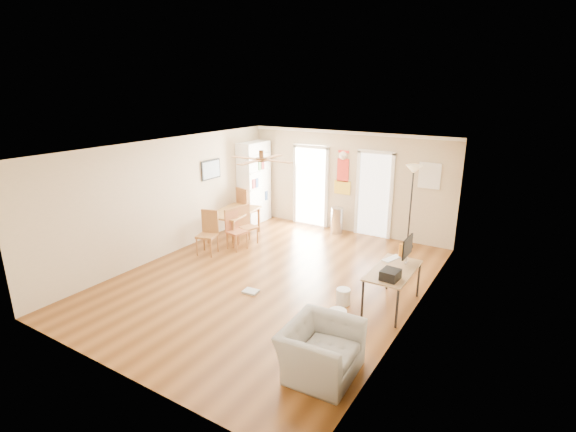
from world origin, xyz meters
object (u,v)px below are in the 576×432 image
Objects in this scene: computer_desk at (392,288)px; dining_chair_near at (207,233)px; wastebasket_b at (337,320)px; bookshelf at (254,183)px; armchair at (321,350)px; trash_can at (337,220)px; printer at (390,275)px; dining_table at (234,224)px; dining_chair_right_a at (248,225)px; wastebasket_a at (343,297)px; torchiere_lamp at (410,207)px; dining_chair_right_b at (237,230)px; dining_chair_far at (248,207)px.

dining_chair_near is at bearing 177.75° from computer_desk.
wastebasket_b is at bearing -112.46° from computer_desk.
bookshelf is 2.14× the size of armchair.
armchair reaches higher than trash_can.
printer is at bearing -53.37° from trash_can.
dining_table is 0.59m from dining_chair_right_a.
dining_chair_right_a is 1.10m from dining_chair_near.
wastebasket_a is at bearing -101.71° from dining_chair_right_a.
trash_can is 4.65m from wastebasket_b.
torchiere_lamp is 5.28m from armchair.
dining_chair_near is 4.11m from wastebasket_b.
bookshelf reaches higher than dining_chair_right_b.
armchair is at bearing -66.76° from trash_can.
wastebasket_a is 0.84m from wastebasket_b.
dining_chair_right_a is at bearing 163.17° from computer_desk.
dining_table is 4.15× the size of wastebasket_b.
wastebasket_a is at bearing -179.64° from printer.
bookshelf is at bearing 36.35° from dining_chair_right_b.
dining_chair_near is at bearing -81.88° from dining_table.
dining_chair_near is at bearing 176.31° from printer.
dining_chair_right_b reaches higher than dining_table.
bookshelf is 4.28m from torchiere_lamp.
armchair is (4.66, -4.95, -0.78)m from bookshelf.
torchiere_lamp is at bearing 105.12° from printer.
armchair is at bearing -117.05° from dining_chair_right_b.
printer is 1.09× the size of wastebasket_a.
armchair is (4.30, -3.59, -0.01)m from dining_table.
torchiere_lamp reaches higher than dining_table.
dining_chair_right_a is at bearing -129.14° from trash_can.
trash_can reaches higher than wastebasket_a.
dining_chair_right_a reaches higher than wastebasket_a.
dining_chair_right_b is at bearing -146.33° from torchiere_lamp.
printer is at bearing -21.06° from dining_table.
dining_chair_right_a is 0.84× the size of dining_chair_far.
dining_chair_near is at bearing 57.32° from armchair.
trash_can is at bearing 117.11° from wastebasket_a.
bookshelf is at bearing 150.79° from computer_desk.
wastebasket_b is 1.11m from armchair.
bookshelf is at bearing 44.73° from dining_chair_right_a.
computer_desk is at bearing -16.83° from dining_table.
wastebasket_a is at bearing -97.69° from dining_chair_right_b.
trash_can reaches higher than wastebasket_b.
dining_table is 1.06× the size of computer_desk.
computer_desk is at bearing -17.62° from dining_chair_near.
computer_desk is at bearing -89.46° from dining_chair_right_b.
trash_can is (2.04, 1.67, -0.01)m from dining_table.
bookshelf is at bearing 151.41° from printer.
bookshelf is 6.65× the size of wastebasket_b.
printer is 1.89m from armchair.
dining_chair_far reaches higher than wastebasket_a.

